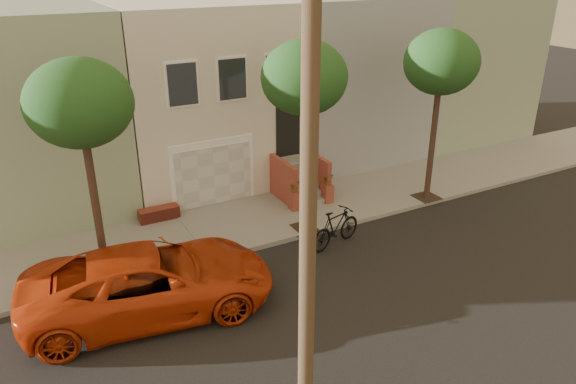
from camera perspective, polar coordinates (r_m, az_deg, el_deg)
ground at (r=15.23m, az=5.62°, el=-11.18°), size 90.00×90.00×0.00m
sidewalk at (r=19.21m, az=-3.21°, el=-2.96°), size 40.00×3.70×0.15m
house_row at (r=23.16m, az=-9.72°, el=10.82°), size 33.10×11.70×7.00m
tree_left at (r=14.65m, az=-21.15°, el=8.59°), size 2.70×2.57×6.30m
tree_mid at (r=16.70m, az=1.74°, el=11.85°), size 2.70×2.57×6.30m
tree_right at (r=19.98m, az=15.91°, el=12.96°), size 2.70×2.57×6.30m
pickup_truck at (r=14.70m, az=-14.36°, el=-9.13°), size 6.82×3.89×1.79m
motorcycle at (r=17.48m, az=5.07°, el=-3.78°), size 2.22×1.12×1.28m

